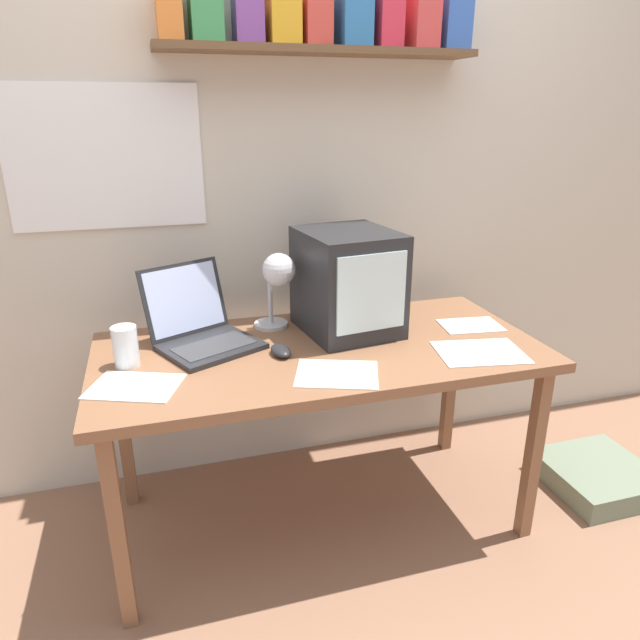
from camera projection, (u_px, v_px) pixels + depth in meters
name	position (u px, v px, depth m)	size (l,w,h in m)	color
ground_plane	(320.00, 516.00, 2.23)	(12.00, 12.00, 0.00)	#8E634B
back_wall	(284.00, 158.00, 2.23)	(5.60, 0.24, 2.60)	beige
corner_desk	(320.00, 363.00, 2.00)	(1.53, 0.73, 0.72)	brown
crt_monitor	(348.00, 282.00, 2.07)	(0.36, 0.40, 0.37)	#232326
laptop	(199.00, 325.00, 1.99)	(0.42, 0.43, 0.27)	#232326
desk_lamp	(278.00, 278.00, 2.05)	(0.14, 0.19, 0.30)	silver
juice_glass	(126.00, 349.00, 1.81)	(0.08, 0.08, 0.13)	white
computer_mouse	(281.00, 351.00, 1.91)	(0.07, 0.11, 0.03)	#232326
loose_paper_near_monitor	(337.00, 374.00, 1.77)	(0.31, 0.28, 0.00)	white
printed_handout	(135.00, 386.00, 1.69)	(0.31, 0.27, 0.00)	white
loose_paper_near_laptop	(480.00, 352.00, 1.93)	(0.32, 0.26, 0.00)	white
open_notebook	(471.00, 325.00, 2.17)	(0.24, 0.18, 0.00)	white
floor_cushion	(598.00, 476.00, 2.39)	(0.41, 0.41, 0.10)	gray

